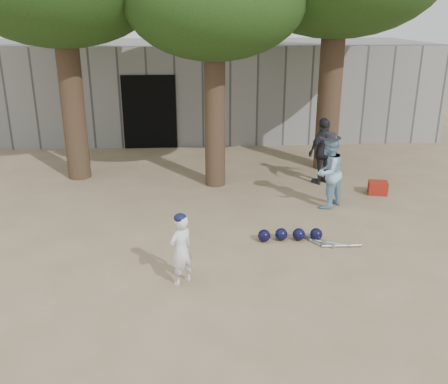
{
  "coord_description": "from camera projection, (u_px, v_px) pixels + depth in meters",
  "views": [
    {
      "loc": [
        0.05,
        -7.25,
        3.93
      ],
      "look_at": [
        0.6,
        1.0,
        0.95
      ],
      "focal_mm": 40.0,
      "sensor_mm": 36.0,
      "label": 1
    }
  ],
  "objects": [
    {
      "name": "back_building",
      "position": [
        189.0,
        87.0,
        17.33
      ],
      "size": [
        16.0,
        5.24,
        3.0
      ],
      "color": "gray",
      "rests_on": "ground"
    },
    {
      "name": "ground",
      "position": [
        191.0,
        268.0,
        8.14
      ],
      "size": [
        70.0,
        70.0,
        0.0
      ],
      "primitive_type": "plane",
      "color": "#937C5E",
      "rests_on": "ground"
    },
    {
      "name": "spectator_blue",
      "position": [
        328.0,
        172.0,
        10.47
      ],
      "size": [
        0.95,
        0.94,
        1.54
      ],
      "primitive_type": "imported",
      "rotation": [
        0.0,
        0.0,
        3.89
      ],
      "color": "#8BB8D8",
      "rests_on": "ground"
    },
    {
      "name": "helmet_row",
      "position": [
        290.0,
        235.0,
        9.1
      ],
      "size": [
        1.19,
        0.27,
        0.23
      ],
      "color": "black",
      "rests_on": "ground"
    },
    {
      "name": "red_bag",
      "position": [
        378.0,
        188.0,
        11.42
      ],
      "size": [
        0.48,
        0.41,
        0.3
      ],
      "primitive_type": "cube",
      "rotation": [
        0.0,
        0.0,
        -0.23
      ],
      "color": "#A31915",
      "rests_on": "ground"
    },
    {
      "name": "boy_player",
      "position": [
        181.0,
        250.0,
        7.51
      ],
      "size": [
        0.48,
        0.47,
        1.12
      ],
      "primitive_type": "imported",
      "rotation": [
        0.0,
        0.0,
        3.84
      ],
      "color": "white",
      "rests_on": "ground"
    },
    {
      "name": "bat_pile",
      "position": [
        324.0,
        242.0,
        9.02
      ],
      "size": [
        1.11,
        0.75,
        0.06
      ],
      "color": "#AFAFB6",
      "rests_on": "ground"
    },
    {
      "name": "spectator_dark",
      "position": [
        323.0,
        151.0,
        11.96
      ],
      "size": [
        1.0,
        0.84,
        1.61
      ],
      "primitive_type": "imported",
      "rotation": [
        0.0,
        0.0,
        3.72
      ],
      "color": "black",
      "rests_on": "ground"
    }
  ]
}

